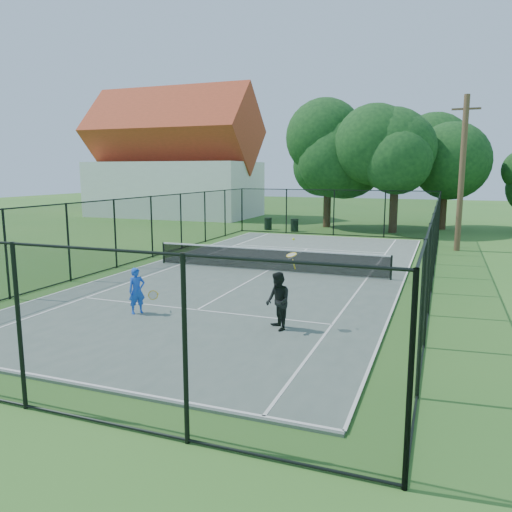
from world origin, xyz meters
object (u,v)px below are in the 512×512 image
(utility_pole, at_px, (462,173))
(player_black, at_px, (278,301))
(trash_bin_left, at_px, (268,224))
(tennis_net, at_px, (268,259))
(player_blue, at_px, (137,291))
(trash_bin_right, at_px, (294,225))

(utility_pole, bearing_deg, player_black, -105.94)
(trash_bin_left, height_order, player_black, player_black)
(player_black, bearing_deg, utility_pole, 74.06)
(trash_bin_left, xyz_separation_m, utility_pole, (12.61, -5.54, 3.64))
(tennis_net, xyz_separation_m, player_blue, (-1.47, -7.32, 0.16))
(trash_bin_right, bearing_deg, trash_bin_left, 169.66)
(utility_pole, relative_size, player_blue, 5.94)
(tennis_net, height_order, player_black, player_black)
(utility_pole, distance_m, player_black, 17.26)
(trash_bin_right, xyz_separation_m, utility_pole, (10.51, -5.16, 3.63))
(utility_pole, xyz_separation_m, player_blue, (-8.97, -16.32, -3.34))
(tennis_net, xyz_separation_m, trash_bin_right, (-3.00, 14.16, -0.13))
(tennis_net, relative_size, trash_bin_right, 11.42)
(trash_bin_right, relative_size, utility_pole, 0.11)
(trash_bin_left, xyz_separation_m, player_blue, (3.64, -21.86, 0.30))
(trash_bin_right, distance_m, player_blue, 21.54)
(trash_bin_left, relative_size, trash_bin_right, 0.98)
(tennis_net, height_order, trash_bin_left, tennis_net)
(tennis_net, relative_size, utility_pole, 1.26)
(trash_bin_right, relative_size, player_blue, 0.65)
(trash_bin_left, relative_size, utility_pole, 0.11)
(player_blue, bearing_deg, utility_pole, 61.20)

